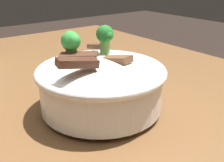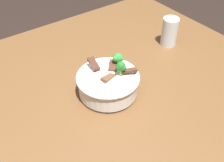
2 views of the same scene
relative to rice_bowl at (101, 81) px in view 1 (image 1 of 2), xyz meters
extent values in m
cube|color=brown|center=(0.06, -0.07, -0.08)|extent=(1.41, 0.99, 0.06)
cube|color=brown|center=(-0.57, 0.36, -0.46)|extent=(0.07, 0.07, 0.70)
cylinder|color=white|center=(0.00, 0.00, -0.05)|extent=(0.08, 0.08, 0.01)
cylinder|color=white|center=(0.00, 0.00, -0.01)|extent=(0.20, 0.20, 0.06)
torus|color=white|center=(0.00, 0.00, 0.02)|extent=(0.21, 0.21, 0.01)
ellipsoid|color=white|center=(0.00, 0.00, 0.01)|extent=(0.18, 0.18, 0.06)
cube|color=#563323|center=(-0.06, 0.03, 0.04)|extent=(0.06, 0.03, 0.02)
cube|color=#4C2B1E|center=(0.02, -0.05, 0.05)|extent=(0.03, 0.06, 0.02)
cube|color=brown|center=(0.01, 0.02, 0.04)|extent=(0.07, 0.04, 0.02)
cube|color=#563323|center=(-0.03, -0.02, 0.04)|extent=(0.06, 0.07, 0.01)
cylinder|color=#6BA84C|center=(-0.03, 0.03, 0.04)|extent=(0.02, 0.02, 0.03)
sphere|color=#237028|center=(-0.03, 0.03, 0.07)|extent=(0.03, 0.03, 0.03)
sphere|color=#237028|center=(-0.02, 0.03, 0.07)|extent=(0.02, 0.02, 0.02)
sphere|color=#237028|center=(-0.03, 0.04, 0.07)|extent=(0.02, 0.02, 0.02)
cylinder|color=#5B9947|center=(-0.06, -0.02, 0.04)|extent=(0.02, 0.02, 0.02)
sphere|color=green|center=(-0.06, -0.02, 0.06)|extent=(0.03, 0.03, 0.03)
sphere|color=green|center=(-0.05, -0.02, 0.06)|extent=(0.02, 0.02, 0.02)
sphere|color=green|center=(-0.06, -0.01, 0.06)|extent=(0.02, 0.02, 0.02)
camera|label=1|loc=(0.33, -0.23, 0.17)|focal=42.35mm
camera|label=2|loc=(0.39, 0.55, 0.59)|focal=42.76mm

